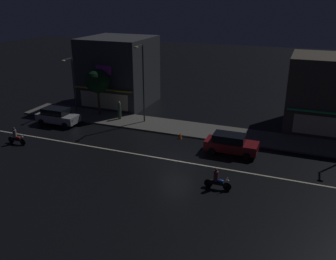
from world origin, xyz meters
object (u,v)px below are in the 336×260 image
Objects in this scene: streetlamp_west at (72,80)px; traffic_cone at (180,136)px; motorcycle_following at (217,180)px; motorcycle_lead at (16,137)px; streetlamp_mid at (143,78)px; parked_car_trailing at (231,144)px; pedestrian_on_sidewalk at (120,111)px; parked_car_near_kerb at (57,116)px.

streetlamp_west is 10.94× the size of traffic_cone.
motorcycle_lead is at bearing -7.60° from motorcycle_following.
streetlamp_mid is 1.83× the size of parked_car_trailing.
traffic_cone is (4.89, -2.55, -4.45)m from streetlamp_mid.
pedestrian_on_sidewalk is 3.41× the size of traffic_cone.
pedestrian_on_sidewalk is 16.55m from motorcycle_following.
parked_car_trailing is 2.26× the size of motorcycle_lead.
parked_car_trailing is at bearing -17.14° from traffic_cone.
streetlamp_mid is at bearing -18.01° from pedestrian_on_sidewalk.
streetlamp_mid is 7.08m from traffic_cone.
parked_car_near_kerb is 2.26× the size of motorcycle_following.
motorcycle_lead is (-5.40, -9.04, -0.39)m from pedestrian_on_sidewalk.
streetlamp_west is at bearing 166.69° from parked_car_trailing.
parked_car_near_kerb is at bearing -93.30° from motorcycle_lead.
streetlamp_west is 8.60m from streetlamp_mid.
parked_car_trailing is 2.26× the size of motorcycle_following.
streetlamp_west is 9.81m from motorcycle_lead.
streetlamp_mid is 14.28× the size of traffic_cone.
parked_car_trailing reaches higher than motorcycle_following.
parked_car_near_kerb is 12.93m from traffic_cone.
traffic_cone is at bearing 3.83° from parked_car_near_kerb.
streetlamp_west reaches higher than parked_car_near_kerb.
streetlamp_mid is 4.61m from pedestrian_on_sidewalk.
streetlamp_mid is 12.83m from motorcycle_lead.
pedestrian_on_sidewalk is (-2.75, 0.02, -3.70)m from streetlamp_mid.
pedestrian_on_sidewalk is at bearing -2.42° from streetlamp_west.
traffic_cone is (12.89, 0.86, -0.59)m from parked_car_near_kerb.
pedestrian_on_sidewalk is (5.79, -0.24, -2.74)m from streetlamp_west.
parked_car_near_kerb is (-5.25, -3.44, -0.15)m from pedestrian_on_sidewalk.
streetlamp_west reaches higher than motorcycle_following.
streetlamp_mid is at bearing 152.41° from traffic_cone.
streetlamp_mid is 4.13× the size of motorcycle_lead.
pedestrian_on_sidewalk is 0.44× the size of parked_car_trailing.
streetlamp_west is 4.71m from parked_car_near_kerb.
parked_car_near_kerb is at bearing -164.43° from pedestrian_on_sidewalk.
streetlamp_mid is at bearing 23.12° from parked_car_near_kerb.
traffic_cone is (13.43, -2.82, -3.49)m from streetlamp_west.
parked_car_near_kerb reaches higher than traffic_cone.
motorcycle_following is 3.45× the size of traffic_cone.
pedestrian_on_sidewalk is at bearing 179.62° from streetlamp_mid.
parked_car_trailing is at bearing -166.48° from motorcycle_lead.
parked_car_near_kerb is 2.26× the size of motorcycle_lead.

